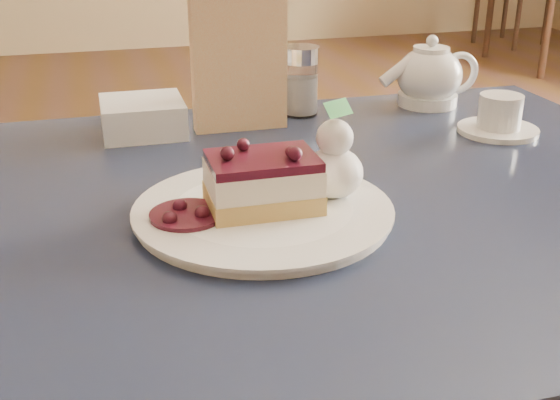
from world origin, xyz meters
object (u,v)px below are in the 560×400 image
object	(u,v)px
dessert_plate	(263,212)
cheesecake_slice	(263,182)
main_table	(254,259)
tea_set	(442,85)

from	to	relation	value
dessert_plate	cheesecake_slice	distance (m)	0.04
main_table	dessert_plate	world-z (taller)	dessert_plate
main_table	cheesecake_slice	bearing A→B (deg)	-90.00
main_table	tea_set	bearing A→B (deg)	36.41
tea_set	main_table	bearing A→B (deg)	-144.15
cheesecake_slice	tea_set	size ratio (longest dim) A/B	0.43
main_table	cheesecake_slice	size ratio (longest dim) A/B	10.00
tea_set	cheesecake_slice	bearing A→B (deg)	-139.63
dessert_plate	cheesecake_slice	xyz separation A→B (m)	(-0.00, 0.00, 0.04)
dessert_plate	tea_set	distance (m)	0.52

